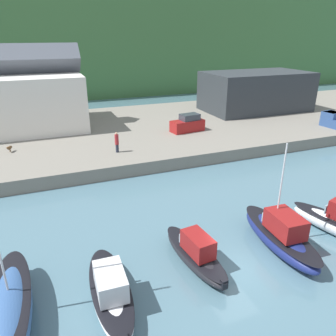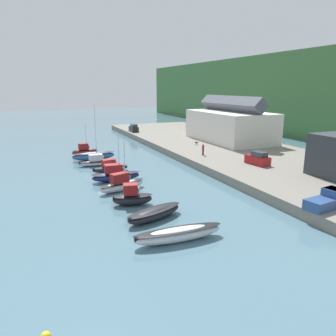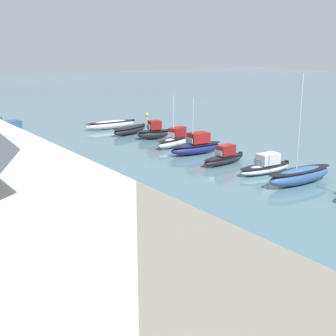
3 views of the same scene
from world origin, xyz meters
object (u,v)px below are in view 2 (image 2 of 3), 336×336
(moored_boat_5, at_px, (122,184))
(parked_car_1, at_px, (134,128))
(person_on_quay, at_px, (203,149))
(moored_boat_6, at_px, (132,197))
(moored_boat_1, at_px, (94,156))
(parked_car_2, at_px, (258,159))
(moored_boat_3, at_px, (110,167))
(moored_boat_8, at_px, (178,234))
(pickup_truck_0, at_px, (328,200))
(moored_boat_2, at_px, (97,162))
(moored_boat_0, at_px, (85,151))
(moored_boat_4, at_px, (116,175))
(dog_on_quay, at_px, (196,143))
(moored_boat_7, at_px, (155,213))

(moored_boat_5, relative_size, parked_car_1, 1.69)
(moored_boat_5, relative_size, person_on_quay, 3.34)
(moored_boat_5, relative_size, moored_boat_6, 1.43)
(moored_boat_1, bearing_deg, parked_car_2, 50.99)
(moored_boat_3, xyz_separation_m, moored_boat_8, (27.03, -0.20, -0.07))
(moored_boat_6, xyz_separation_m, parked_car_2, (-6.62, 23.40, 1.28))
(moored_boat_5, xyz_separation_m, pickup_truck_0, (18.02, 17.37, 1.22))
(moored_boat_6, relative_size, person_on_quay, 2.34)
(moored_boat_8, height_order, pickup_truck_0, pickup_truck_0)
(moored_boat_2, bearing_deg, moored_boat_5, 2.41)
(moored_boat_6, height_order, person_on_quay, person_on_quay)
(moored_boat_0, distance_m, person_on_quay, 24.64)
(parked_car_2, distance_m, person_on_quay, 11.10)
(moored_boat_1, distance_m, parked_car_1, 31.40)
(moored_boat_1, distance_m, moored_boat_2, 4.66)
(moored_boat_4, bearing_deg, moored_boat_0, -173.91)
(moored_boat_3, relative_size, parked_car_2, 1.42)
(moored_boat_5, height_order, parked_car_1, moored_boat_5)
(moored_boat_1, relative_size, dog_on_quay, 12.32)
(moored_boat_2, relative_size, moored_boat_6, 1.36)
(moored_boat_1, height_order, moored_boat_5, moored_boat_1)
(person_on_quay, bearing_deg, moored_boat_5, -59.57)
(moored_boat_6, bearing_deg, moored_boat_0, -167.03)
(parked_car_2, height_order, pickup_truck_0, parked_car_2)
(moored_boat_1, xyz_separation_m, moored_boat_5, (20.43, -0.13, 0.04))
(moored_boat_3, bearing_deg, pickup_truck_0, 23.76)
(moored_boat_2, bearing_deg, parked_car_2, 59.12)
(moored_boat_3, xyz_separation_m, dog_on_quay, (-10.81, 21.79, 1.01))
(moored_boat_8, distance_m, parked_car_1, 65.65)
(moored_boat_8, bearing_deg, dog_on_quay, 152.26)
(pickup_truck_0, bearing_deg, moored_boat_4, -151.19)
(pickup_truck_0, distance_m, dog_on_quay, 39.69)
(moored_boat_0, height_order, pickup_truck_0, moored_boat_0)
(moored_boat_0, bearing_deg, moored_boat_3, 1.61)
(pickup_truck_0, xyz_separation_m, person_on_quay, (-28.93, 1.19, 0.28))
(moored_boat_8, distance_m, pickup_truck_0, 16.76)
(moored_boat_5, height_order, pickup_truck_0, moored_boat_5)
(moored_boat_7, bearing_deg, parked_car_2, 97.62)
(parked_car_1, bearing_deg, person_on_quay, -85.53)
(moored_boat_6, relative_size, moored_boat_7, 0.69)
(moored_boat_0, bearing_deg, moored_boat_2, -1.28)
(moored_boat_8, distance_m, person_on_quay, 32.76)
(moored_boat_2, height_order, moored_boat_7, moored_boat_2)
(moored_boat_6, xyz_separation_m, dog_on_quay, (-27.16, 23.05, 0.82))
(moored_boat_7, bearing_deg, moored_boat_2, 161.60)
(dog_on_quay, bearing_deg, moored_boat_0, 106.35)
(moored_boat_8, height_order, dog_on_quay, dog_on_quay)
(parked_car_2, xyz_separation_m, dog_on_quay, (-20.53, -0.35, -0.46))
(moored_boat_3, relative_size, dog_on_quay, 7.39)
(moored_boat_3, height_order, moored_boat_7, moored_boat_3)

